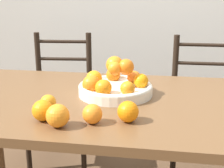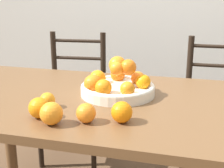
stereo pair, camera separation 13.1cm
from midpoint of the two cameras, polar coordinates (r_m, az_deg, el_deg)
dining_table at (r=1.40m, az=3.82°, el=-6.41°), size 1.79×0.88×0.74m
fruit_bowl at (r=1.42m, az=3.58°, el=-0.22°), size 0.34×0.34×0.17m
orange_loose_0 at (r=1.11m, az=-7.72°, el=-5.43°), size 0.08×0.08×0.08m
orange_loose_1 at (r=1.17m, az=-10.11°, el=-4.36°), size 0.08×0.08×0.08m
orange_loose_2 at (r=1.27m, az=-8.86°, el=-2.99°), size 0.06×0.06×0.06m
orange_loose_3 at (r=1.12m, az=5.17°, el=-5.20°), size 0.08×0.08×0.08m
orange_loose_4 at (r=1.12m, az=-1.42°, el=-5.39°), size 0.07×0.07×0.07m
chair_left at (r=2.28m, az=-5.30°, el=-2.52°), size 0.46×0.44×0.92m
chair_right at (r=2.16m, az=20.25°, el=-4.56°), size 0.42×0.40×0.92m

